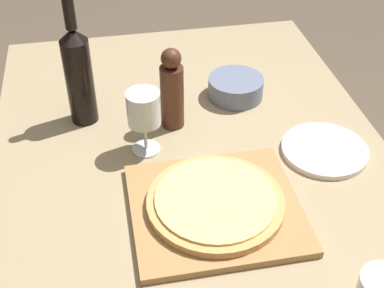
% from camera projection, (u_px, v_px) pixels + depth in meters
% --- Properties ---
extents(dining_table, '(0.97, 1.43, 0.74)m').
position_uv_depth(dining_table, '(197.00, 195.00, 1.32)').
color(dining_table, '#9E8966').
rests_on(dining_table, ground_plane).
extents(cutting_board, '(0.36, 0.33, 0.02)m').
position_uv_depth(cutting_board, '(215.00, 208.00, 1.15)').
color(cutting_board, '#A87A47').
rests_on(cutting_board, dining_table).
extents(pizza, '(0.30, 0.30, 0.02)m').
position_uv_depth(pizza, '(216.00, 202.00, 1.14)').
color(pizza, tan).
rests_on(pizza, cutting_board).
extents(wine_bottle, '(0.07, 0.07, 0.34)m').
position_uv_depth(wine_bottle, '(79.00, 74.00, 1.34)').
color(wine_bottle, black).
rests_on(wine_bottle, dining_table).
extents(pepper_mill, '(0.06, 0.06, 0.22)m').
position_uv_depth(pepper_mill, '(172.00, 91.00, 1.34)').
color(pepper_mill, '#4C2819').
rests_on(pepper_mill, dining_table).
extents(wine_glass, '(0.08, 0.08, 0.17)m').
position_uv_depth(wine_glass, '(144.00, 110.00, 1.25)').
color(wine_glass, silver).
rests_on(wine_glass, dining_table).
extents(small_bowl, '(0.15, 0.15, 0.06)m').
position_uv_depth(small_bowl, '(236.00, 88.00, 1.49)').
color(small_bowl, slate).
rests_on(small_bowl, dining_table).
extents(dinner_plate, '(0.21, 0.21, 0.01)m').
position_uv_depth(dinner_plate, '(325.00, 151.00, 1.31)').
color(dinner_plate, white).
rests_on(dinner_plate, dining_table).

